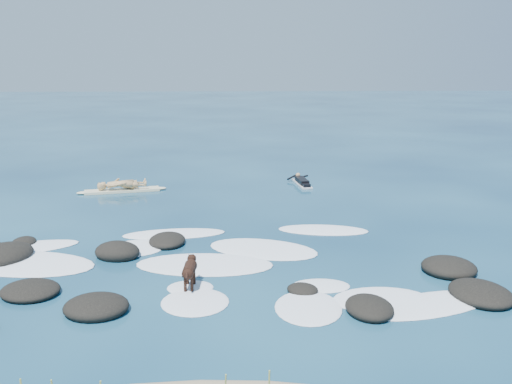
{
  "coord_description": "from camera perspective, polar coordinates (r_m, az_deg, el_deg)",
  "views": [
    {
      "loc": [
        0.57,
        -14.59,
        5.27
      ],
      "look_at": [
        1.35,
        4.0,
        0.9
      ],
      "focal_mm": 40.0,
      "sensor_mm": 36.0,
      "label": 1
    }
  ],
  "objects": [
    {
      "name": "ground",
      "position": [
        15.52,
        -4.41,
        -6.67
      ],
      "size": [
        160.0,
        160.0,
        0.0
      ],
      "primitive_type": "plane",
      "color": "#0A2642",
      "rests_on": "ground"
    },
    {
      "name": "reef_rocks",
      "position": [
        14.15,
        -10.25,
        -8.37
      ],
      "size": [
        14.14,
        6.87,
        0.63
      ],
      "color": "black",
      "rests_on": "ground"
    },
    {
      "name": "breaking_foam",
      "position": [
        15.14,
        -5.74,
        -7.18
      ],
      "size": [
        14.35,
        7.52,
        0.12
      ],
      "color": "white",
      "rests_on": "ground"
    },
    {
      "name": "standing_surfer_rig",
      "position": [
        23.54,
        -13.33,
        1.92
      ],
      "size": [
        3.54,
        1.26,
        2.03
      ],
      "rotation": [
        0.0,
        0.0,
        0.22
      ],
      "color": "beige",
      "rests_on": "ground"
    },
    {
      "name": "paddling_surfer_rig",
      "position": [
        24.45,
        4.59,
        1.04
      ],
      "size": [
        0.96,
        2.17,
        0.38
      ],
      "rotation": [
        0.0,
        0.0,
        1.7
      ],
      "color": "silver",
      "rests_on": "ground"
    },
    {
      "name": "dog",
      "position": [
        13.46,
        -6.64,
        -7.65
      ],
      "size": [
        0.34,
        1.18,
        0.75
      ],
      "rotation": [
        0.0,
        0.0,
        1.51
      ],
      "color": "black",
      "rests_on": "ground"
    }
  ]
}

